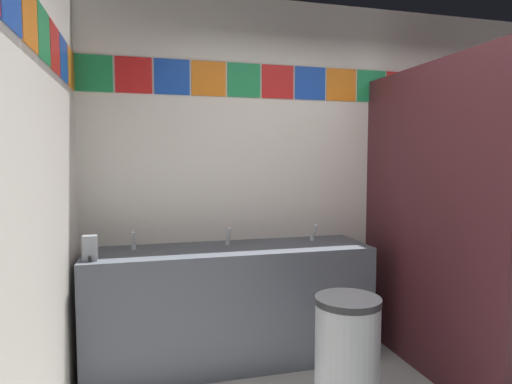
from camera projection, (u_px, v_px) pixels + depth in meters
name	position (u px, v px, depth m)	size (l,w,h in m)	color
wall_back	(323.00, 173.00, 3.64)	(3.87, 0.09, 2.76)	silver
vanity_counter	(231.00, 303.00, 3.19)	(2.05, 0.56, 0.86)	#4C515B
faucet_left	(134.00, 243.00, 3.06)	(0.04, 0.10, 0.14)	silver
faucet_center	(228.00, 238.00, 3.24)	(0.04, 0.10, 0.14)	silver
faucet_right	(313.00, 234.00, 3.41)	(0.04, 0.10, 0.14)	silver
soap_dispenser	(90.00, 248.00, 2.75)	(0.09, 0.09, 0.16)	gray
stall_divider	(470.00, 225.00, 2.79)	(0.92, 1.52, 2.15)	#471E23
toilet	(464.00, 309.00, 3.46)	(0.39, 0.49, 0.74)	white
trash_bin	(347.00, 356.00, 2.53)	(0.38, 0.38, 0.70)	#999EA3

